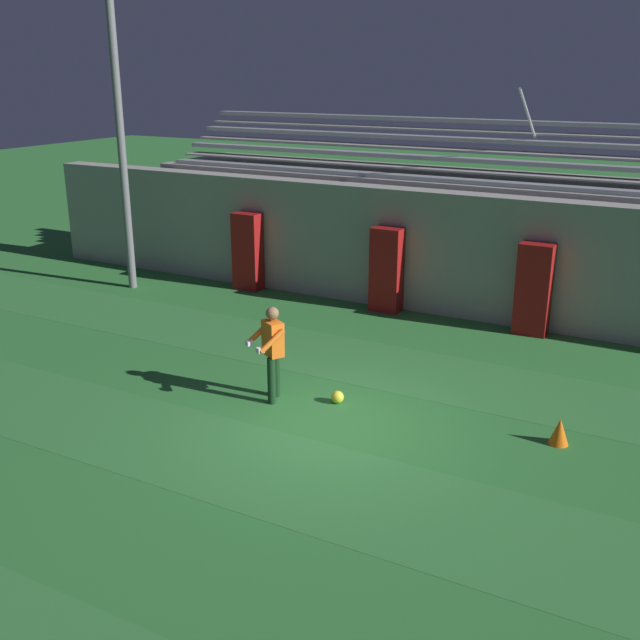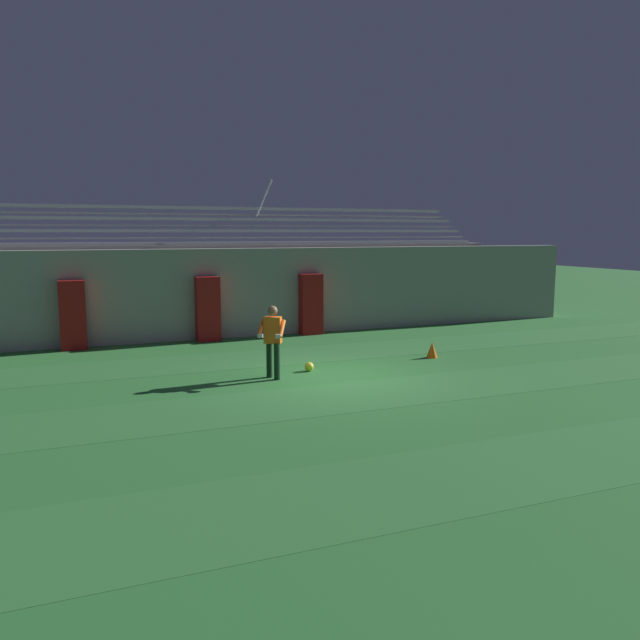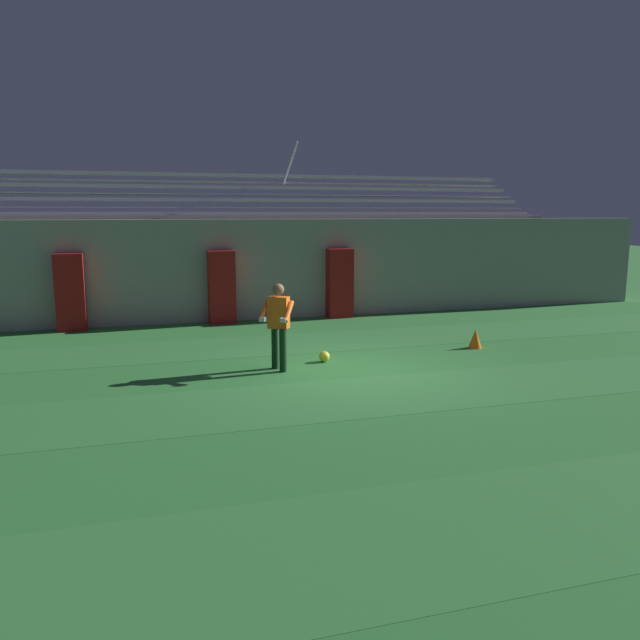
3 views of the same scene
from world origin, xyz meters
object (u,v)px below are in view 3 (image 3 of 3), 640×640
at_px(padding_pillar_gate_left, 222,287).
at_px(padding_pillar_far_left, 70,292).
at_px(goalkeeper, 278,321).
at_px(traffic_cone, 475,339).
at_px(padding_pillar_gate_right, 340,283).
at_px(soccer_ball, 324,357).

height_order(padding_pillar_gate_left, padding_pillar_far_left, same).
bearing_deg(padding_pillar_far_left, goalkeeper, -52.99).
bearing_deg(traffic_cone, padding_pillar_far_left, 151.34).
relative_size(padding_pillar_far_left, traffic_cone, 4.69).
bearing_deg(padding_pillar_gate_left, padding_pillar_gate_right, 0.00).
bearing_deg(soccer_ball, padding_pillar_gate_left, 104.76).
bearing_deg(padding_pillar_far_left, padding_pillar_gate_right, 0.00).
bearing_deg(padding_pillar_gate_left, soccer_ball, -75.24).
height_order(padding_pillar_gate_right, padding_pillar_far_left, same).
xyz_separation_m(padding_pillar_far_left, soccer_ball, (5.18, -5.10, -0.87)).
relative_size(padding_pillar_gate_right, traffic_cone, 4.69).
distance_m(padding_pillar_gate_right, traffic_cone, 5.12).
xyz_separation_m(padding_pillar_gate_left, goalkeeper, (0.31, -5.51, -0.03)).
bearing_deg(soccer_ball, padding_pillar_gate_right, 68.32).
bearing_deg(goalkeeper, soccer_ball, 21.31).
height_order(padding_pillar_gate_left, padding_pillar_gate_right, same).
height_order(goalkeeper, traffic_cone, goalkeeper).
bearing_deg(padding_pillar_gate_right, soccer_ball, -111.68).
relative_size(goalkeeper, traffic_cone, 3.98).
height_order(padding_pillar_far_left, goalkeeper, padding_pillar_far_left).
bearing_deg(goalkeeper, padding_pillar_gate_right, 60.92).
bearing_deg(padding_pillar_far_left, traffic_cone, -28.66).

